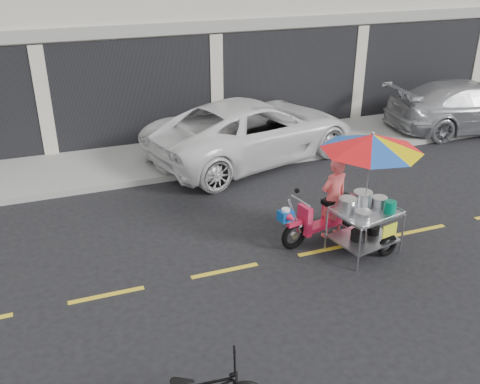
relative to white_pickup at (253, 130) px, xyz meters
name	(u,v)px	position (x,y,z in m)	size (l,w,h in m)	color
ground	(328,250)	(-0.38, -4.70, -0.77)	(90.00, 90.00, 0.00)	black
sidewalk	(229,147)	(-0.38, 0.80, -0.70)	(45.00, 3.00, 0.15)	gray
centerline	(328,249)	(-0.38, -4.70, -0.77)	(42.00, 0.10, 0.01)	gold
white_pickup	(253,130)	(0.00, 0.00, 0.00)	(2.56, 5.55, 1.54)	white
silver_pickup	(470,106)	(6.83, -0.09, -0.05)	(2.02, 4.98, 1.44)	#A8AAAF
food_vendor_rig	(356,174)	(0.07, -4.67, 0.65)	(2.52, 2.05, 2.27)	black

